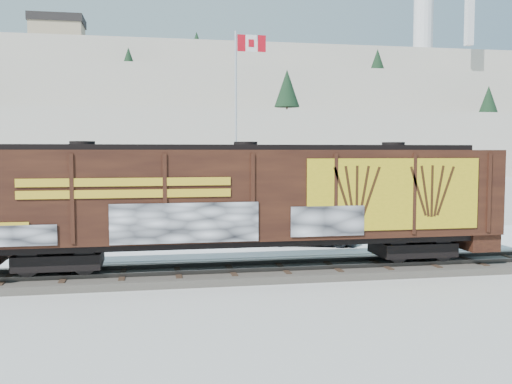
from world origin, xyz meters
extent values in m
plane|color=white|center=(0.00, 0.00, 0.00)|extent=(500.00, 500.00, 0.00)
cube|color=#59544C|center=(0.00, 0.00, 0.14)|extent=(50.00, 3.40, 0.28)
cube|color=#33302D|center=(0.00, -0.72, 0.35)|extent=(50.00, 0.10, 0.15)
cube|color=#33302D|center=(0.00, 0.72, 0.35)|extent=(50.00, 0.10, 0.15)
cube|color=white|center=(0.00, 7.50, 0.01)|extent=(40.00, 8.00, 0.03)
cube|color=white|center=(0.00, 95.00, 6.00)|extent=(360.00, 40.00, 12.00)
cube|color=white|center=(0.00, 125.00, 12.00)|extent=(360.00, 40.00, 24.00)
cube|color=white|center=(0.00, 160.00, 17.50)|extent=(360.00, 50.00, 35.00)
cone|color=black|center=(22.00, 90.00, 17.31)|extent=(5.04, 5.04, 7.38)
cone|color=black|center=(70.00, 96.00, 16.43)|extent=(4.20, 4.20, 6.15)
cone|color=black|center=(-10.00, 128.00, 28.13)|extent=(3.92, 3.92, 5.74)
cone|color=black|center=(55.00, 124.00, 28.72)|extent=(4.48, 4.48, 6.56)
cone|color=black|center=(10.00, 162.00, 39.43)|extent=(4.20, 4.20, 6.15)
cube|color=tan|center=(-32.00, 162.00, 39.00)|extent=(15.00, 12.00, 8.00)
cube|color=black|center=(-32.00, 162.00, 44.20)|extent=(15.75, 12.60, 2.40)
cube|color=black|center=(-8.23, 0.00, 0.88)|extent=(3.00, 2.00, 0.90)
cube|color=black|center=(5.42, 0.00, 0.88)|extent=(3.00, 2.00, 0.90)
cylinder|color=black|center=(-9.18, -0.78, 0.88)|extent=(0.90, 0.12, 0.90)
cube|color=black|center=(-1.40, 0.00, 1.41)|extent=(19.84, 2.40, 0.25)
cube|color=#391B0F|center=(-1.40, 0.00, 3.17)|extent=(19.84, 3.00, 3.29)
cube|color=black|center=(-1.40, 0.00, 4.92)|extent=(18.25, 0.90, 0.20)
cube|color=gold|center=(3.95, -1.54, 3.17)|extent=(6.74, 0.03, 2.66)
cube|color=gold|center=(-5.77, -1.54, 3.52)|extent=(7.14, 0.02, 0.70)
cube|color=silver|center=(-3.78, -1.55, 2.28)|extent=(5.16, 0.03, 1.40)
cylinder|color=silver|center=(0.18, 13.06, 0.10)|extent=(0.90, 0.90, 0.20)
cylinder|color=silver|center=(0.18, 13.06, 5.99)|extent=(0.14, 0.14, 11.98)
cube|color=red|center=(0.53, 13.06, 11.28)|extent=(0.50, 0.07, 1.00)
cube|color=white|center=(1.13, 13.06, 11.28)|extent=(0.70, 0.09, 1.00)
cube|color=red|center=(1.78, 13.06, 11.28)|extent=(0.50, 0.07, 1.00)
imported|color=silver|center=(-7.76, 8.20, 0.70)|extent=(4.20, 2.55, 1.34)
imported|color=silver|center=(-1.73, 8.21, 0.84)|extent=(5.23, 3.28, 1.63)
imported|color=#21242A|center=(2.90, 6.43, 0.75)|extent=(5.32, 3.36, 1.44)
camera|label=1|loc=(-4.96, -21.31, 4.76)|focal=40.00mm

